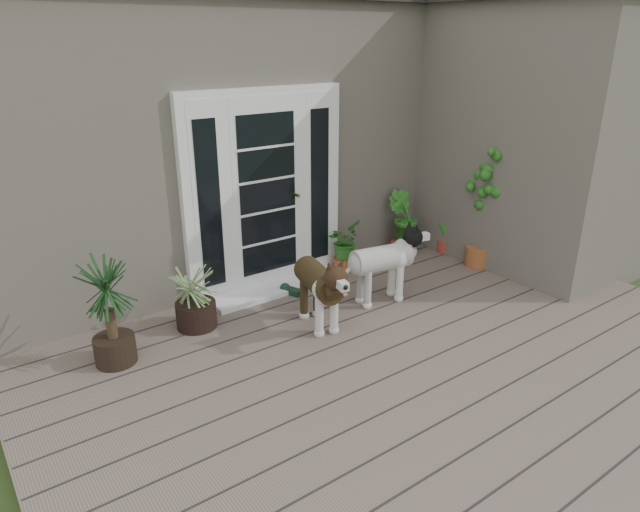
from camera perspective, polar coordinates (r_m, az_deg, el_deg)
deck at (r=5.03m, az=10.21°, el=-11.15°), size 6.20×4.60×0.12m
house_main at (r=7.87m, az=-12.21°, el=12.26°), size 7.40×4.00×3.10m
house_wing at (r=7.33m, az=20.91°, el=10.71°), size 1.60×2.40×3.10m
door_unit at (r=6.06m, az=-5.54°, el=6.55°), size 1.90×0.14×2.15m
door_step at (r=6.25m, az=-4.26°, el=-3.17°), size 1.60×0.40×0.05m
brindle_dog at (r=5.33m, az=-0.14°, el=-3.73°), size 0.54×0.91×0.71m
white_dog at (r=5.86m, az=6.22°, el=-1.46°), size 0.90×0.50×0.71m
spider_plant at (r=5.45m, az=-12.64°, el=-3.81°), size 0.77×0.77×0.69m
yucca at (r=5.01m, az=-20.62°, el=-5.38°), size 0.71×0.71×0.96m
herb_a at (r=6.65m, az=2.44°, el=0.58°), size 0.56×0.56×0.51m
herb_b at (r=7.23m, az=8.33°, el=2.50°), size 0.57×0.57×0.61m
herb_c at (r=7.43m, az=13.01°, el=2.62°), size 0.52×0.52×0.59m
sapling at (r=6.88m, az=16.41°, el=5.70°), size 0.61×0.61×1.71m
clog_left at (r=6.12m, az=-2.95°, el=-3.50°), size 0.22×0.31×0.08m
clog_right at (r=6.23m, az=0.74°, el=-3.01°), size 0.22×0.31×0.08m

